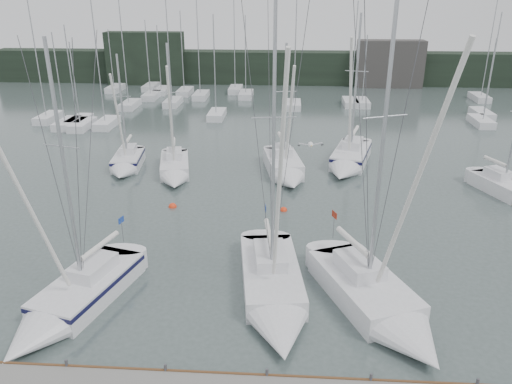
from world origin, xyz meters
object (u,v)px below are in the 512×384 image
sailboat_near_left (67,306)px  sailboat_mid_a (126,164)px  sailboat_near_center (275,299)px  sailboat_mid_b (175,171)px  sailboat_near_right (384,309)px  sailboat_mid_c (286,170)px  buoy_b (284,210)px  sailboat_mid_d (348,161)px  buoy_a (173,207)px

sailboat_near_left → sailboat_mid_a: 20.34m
sailboat_near_center → sailboat_mid_b: bearing=109.2°
sailboat_near_center → sailboat_near_right: (5.09, -0.65, 0.07)m
sailboat_near_right → sailboat_mid_a: 26.67m
sailboat_mid_a → sailboat_mid_c: sailboat_mid_c is taller
sailboat_near_left → sailboat_mid_c: 21.70m
sailboat_mid_a → sailboat_mid_b: (4.47, -1.38, -0.02)m
sailboat_mid_b → sailboat_near_left: bearing=-105.0°
sailboat_near_left → sailboat_near_right: sailboat_near_right is taller
sailboat_mid_a → buoy_b: 15.34m
sailboat_near_center → buoy_b: 11.43m
buoy_b → sailboat_mid_d: bearing=59.6°
sailboat_mid_c → sailboat_mid_d: (5.29, 2.63, 0.01)m
sailboat_near_left → sailboat_near_center: sailboat_near_center is taller
sailboat_mid_b → sailboat_near_center: bearing=-75.3°
sailboat_mid_a → buoy_b: size_ratio=20.32×
sailboat_mid_b → buoy_b: sailboat_mid_b is taller
sailboat_mid_b → sailboat_mid_d: bearing=0.6°
sailboat_near_left → sailboat_mid_c: (10.09, 19.21, 0.06)m
sailboat_near_right → sailboat_near_center: bearing=150.2°
sailboat_near_right → buoy_b: 13.00m
sailboat_mid_b → buoy_a: (1.11, -5.91, -0.52)m
sailboat_near_right → sailboat_mid_a: (-18.25, 19.45, -0.05)m
sailboat_mid_a → sailboat_mid_d: (18.81, 1.78, 0.09)m
sailboat_near_right → buoy_a: (-12.67, 12.15, -0.58)m
sailboat_mid_a → sailboat_near_right: bearing=-53.3°
sailboat_mid_d → buoy_b: 10.65m
sailboat_near_center → sailboat_mid_a: size_ratio=1.50×
sailboat_near_center → sailboat_mid_a: (-13.16, 18.80, 0.03)m
sailboat_near_right → sailboat_mid_b: size_ratio=1.41×
buoy_a → sailboat_near_left: bearing=-99.6°
buoy_a → buoy_b: buoy_a is taller
sailboat_near_center → sailboat_near_right: bearing=-14.6°
sailboat_near_left → sailboat_mid_d: size_ratio=1.01×
sailboat_near_center → sailboat_mid_b: 19.46m
sailboat_near_center → sailboat_mid_d: bearing=67.3°
sailboat_near_left → sailboat_near_center: size_ratio=0.88×
sailboat_near_left → sailboat_mid_c: bearing=77.7°
sailboat_mid_a → buoy_a: 9.20m
sailboat_near_center → sailboat_mid_b: sailboat_near_center is taller
sailboat_near_right → sailboat_mid_a: sailboat_near_right is taller
sailboat_mid_c → buoy_b: size_ratio=22.46×
sailboat_mid_d → sailboat_mid_a: bearing=-159.1°
sailboat_near_center → sailboat_mid_c: sailboat_near_center is taller
sailboat_near_right → sailboat_near_left: bearing=159.8°
sailboat_mid_b → sailboat_mid_a: bearing=151.0°
sailboat_mid_b → sailboat_mid_d: (14.34, 3.16, 0.11)m
sailboat_mid_c → sailboat_near_right: bearing=-86.1°
sailboat_near_center → sailboat_mid_a: bearing=117.7°
sailboat_near_right → sailboat_mid_a: bearing=110.7°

